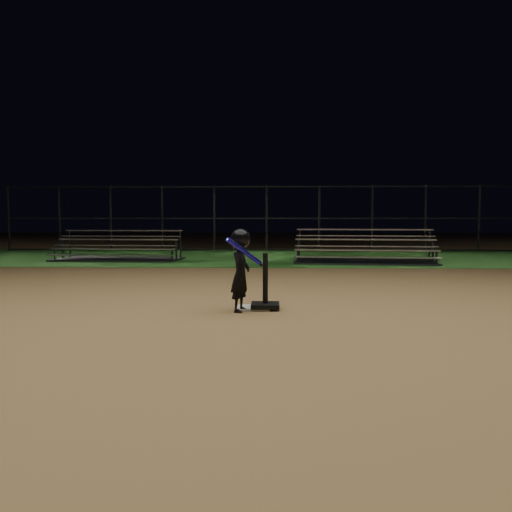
{
  "coord_description": "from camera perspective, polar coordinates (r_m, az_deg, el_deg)",
  "views": [
    {
      "loc": [
        0.27,
        -7.11,
        1.22
      ],
      "look_at": [
        0.0,
        1.0,
        0.65
      ],
      "focal_mm": 36.98,
      "sensor_mm": 36.0,
      "label": 1
    }
  ],
  "objects": [
    {
      "name": "ground",
      "position": [
        7.22,
        -0.27,
        -5.71
      ],
      "size": [
        80.0,
        80.0,
        0.0
      ],
      "primitive_type": "plane",
      "color": "olive",
      "rests_on": "ground"
    },
    {
      "name": "bleacher_right",
      "position": [
        14.99,
        11.67,
        0.0
      ],
      "size": [
        4.02,
        2.27,
        0.94
      ],
      "rotation": [
        0.0,
        0.0,
        -0.11
      ],
      "color": "silver",
      "rests_on": "ground"
    },
    {
      "name": "batting_tee",
      "position": [
        7.14,
        1.01,
        -4.55
      ],
      "size": [
        0.38,
        0.38,
        0.74
      ],
      "color": "black",
      "rests_on": "home_plate"
    },
    {
      "name": "bleacher_left",
      "position": [
        16.15,
        -14.65,
        0.2
      ],
      "size": [
        3.75,
        2.0,
        0.89
      ],
      "rotation": [
        0.0,
        0.0,
        -0.06
      ],
      "color": "#AFAFB3",
      "rests_on": "ground"
    },
    {
      "name": "backstop_fence",
      "position": [
        20.12,
        1.15,
        4.09
      ],
      "size": [
        20.08,
        0.08,
        2.5
      ],
      "color": "#38383D",
      "rests_on": "ground"
    },
    {
      "name": "home_plate",
      "position": [
        7.22,
        -0.27,
        -5.61
      ],
      "size": [
        0.45,
        0.45,
        0.02
      ],
      "primitive_type": "cube",
      "color": "beige",
      "rests_on": "ground"
    },
    {
      "name": "grass_strip",
      "position": [
        17.16,
        1.01,
        -0.05
      ],
      "size": [
        60.0,
        8.0,
        0.01
      ],
      "primitive_type": "cube",
      "color": "#235B1D",
      "rests_on": "ground"
    },
    {
      "name": "child_batter",
      "position": [
        6.91,
        -1.68,
        -1.26
      ],
      "size": [
        0.48,
        0.49,
        1.1
      ],
      "rotation": [
        0.0,
        0.0,
        1.28
      ],
      "color": "black",
      "rests_on": "ground"
    }
  ]
}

